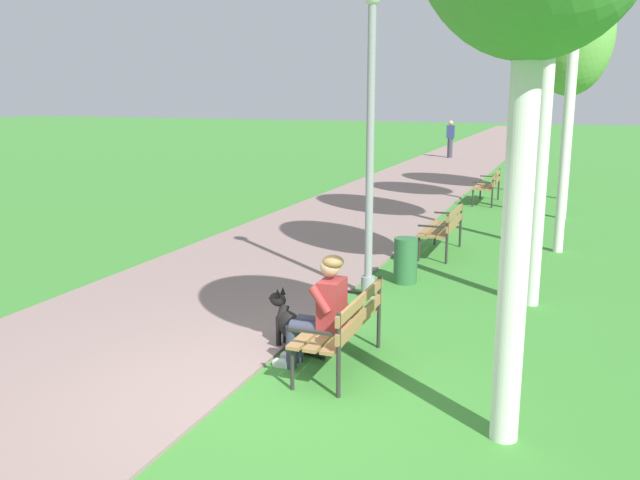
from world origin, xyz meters
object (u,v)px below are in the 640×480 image
at_px(litter_bin, 406,261).
at_px(pedestrian_distant, 450,139).
at_px(park_bench_mid, 444,226).
at_px(person_seated_on_near_bench, 322,307).
at_px(park_bench_far, 489,184).
at_px(park_bench_near, 344,322).
at_px(dog_black, 294,329).
at_px(lamp_post_near, 370,141).
at_px(birch_tree_fifth, 573,34).

height_order(litter_bin, pedestrian_distant, pedestrian_distant).
xyz_separation_m(park_bench_mid, litter_bin, (-0.19, -2.08, -0.16)).
bearing_deg(person_seated_on_near_bench, park_bench_far, 88.93).
height_order(park_bench_near, pedestrian_distant, pedestrian_distant).
xyz_separation_m(litter_bin, pedestrian_distant, (-2.97, 20.01, 0.49)).
bearing_deg(dog_black, litter_bin, 81.08).
relative_size(park_bench_mid, lamp_post_near, 0.35).
bearing_deg(lamp_post_near, park_bench_near, -78.63).
relative_size(person_seated_on_near_bench, dog_black, 1.54).
relative_size(lamp_post_near, birch_tree_fifth, 0.72).
xyz_separation_m(park_bench_near, pedestrian_distant, (-3.16, 23.45, 0.33)).
bearing_deg(lamp_post_near, pedestrian_distant, 97.23).
bearing_deg(birch_tree_fifth, park_bench_far, -139.08).
relative_size(park_bench_far, birch_tree_fifth, 0.25).
relative_size(park_bench_near, park_bench_far, 1.00).
relative_size(park_bench_near, litter_bin, 2.14).
xyz_separation_m(park_bench_mid, lamp_post_near, (-0.51, -2.98, 1.70)).
bearing_deg(litter_bin, birch_tree_fifth, 78.62).
xyz_separation_m(park_bench_far, litter_bin, (-0.20, -8.17, -0.16)).
distance_m(lamp_post_near, litter_bin, 2.10).
distance_m(park_bench_near, park_bench_far, 11.61).
xyz_separation_m(park_bench_near, lamp_post_near, (-0.51, 2.54, 1.70)).
bearing_deg(park_bench_near, park_bench_far, 89.94).
xyz_separation_m(person_seated_on_near_bench, lamp_post_near, (-0.30, 2.65, 1.54)).
relative_size(dog_black, lamp_post_near, 0.19).
relative_size(park_bench_near, pedestrian_distant, 0.91).
bearing_deg(litter_bin, park_bench_far, 88.59).
bearing_deg(person_seated_on_near_bench, park_bench_mid, 87.90).
height_order(dog_black, lamp_post_near, lamp_post_near).
distance_m(park_bench_far, lamp_post_near, 9.24).
xyz_separation_m(dog_black, birch_tree_fifth, (2.45, 12.86, 4.08)).
bearing_deg(park_bench_far, dog_black, -93.53).
relative_size(dog_black, birch_tree_fifth, 0.14).
relative_size(litter_bin, pedestrian_distant, 0.42).
distance_m(person_seated_on_near_bench, litter_bin, 3.56).
height_order(lamp_post_near, litter_bin, lamp_post_near).
xyz_separation_m(park_bench_near, birch_tree_fifth, (1.76, 13.12, 3.83)).
height_order(birch_tree_fifth, litter_bin, birch_tree_fifth).
bearing_deg(dog_black, birch_tree_fifth, 79.23).
bearing_deg(birch_tree_fifth, park_bench_mid, -103.04).
bearing_deg(litter_bin, lamp_post_near, -109.61).
bearing_deg(litter_bin, pedestrian_distant, 98.45).
distance_m(dog_black, litter_bin, 3.22).
bearing_deg(litter_bin, park_bench_near, -86.84).
height_order(park_bench_far, dog_black, park_bench_far).
bearing_deg(pedestrian_distant, birch_tree_fifth, -64.53).
relative_size(park_bench_near, lamp_post_near, 0.35).
height_order(park_bench_mid, dog_black, park_bench_mid).
distance_m(park_bench_far, pedestrian_distant, 12.27).
height_order(park_bench_near, person_seated_on_near_bench, person_seated_on_near_bench).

